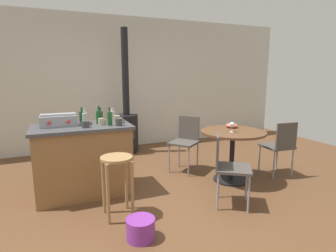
{
  "coord_description": "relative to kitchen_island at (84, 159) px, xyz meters",
  "views": [
    {
      "loc": [
        -1.2,
        -3.08,
        1.55
      ],
      "look_at": [
        0.23,
        0.33,
        0.84
      ],
      "focal_mm": 29.38,
      "sensor_mm": 36.0,
      "label": 1
    }
  ],
  "objects": [
    {
      "name": "folding_chair_left",
      "position": [
        2.82,
        -0.51,
        0.04
      ],
      "size": [
        0.43,
        0.43,
        0.85
      ],
      "color": "#47423D",
      "rests_on": "ground_plane"
    },
    {
      "name": "cup_3",
      "position": [
        0.45,
        -0.04,
        0.5
      ],
      "size": [
        0.12,
        0.08,
        0.11
      ],
      "color": "tan",
      "rests_on": "kitchen_island"
    },
    {
      "name": "bottle_4",
      "position": [
        0.03,
        0.22,
        0.53
      ],
      "size": [
        0.07,
        0.07,
        0.2
      ],
      "color": "#194C23",
      "rests_on": "kitchen_island"
    },
    {
      "name": "bottle_6",
      "position": [
        0.23,
        0.06,
        0.54
      ],
      "size": [
        0.08,
        0.08,
        0.23
      ],
      "color": "#194C23",
      "rests_on": "kitchen_island"
    },
    {
      "name": "cup_0",
      "position": [
        0.44,
        -0.2,
        0.5
      ],
      "size": [
        0.12,
        0.08,
        0.09
      ],
      "color": "#383838",
      "rests_on": "kitchen_island"
    },
    {
      "name": "cup_1",
      "position": [
        0.04,
        -0.17,
        0.49
      ],
      "size": [
        0.13,
        0.09,
        0.08
      ],
      "color": "#383838",
      "rests_on": "kitchen_island"
    },
    {
      "name": "kitchen_island",
      "position": [
        0.0,
        0.0,
        0.0
      ],
      "size": [
        1.22,
        0.7,
        0.91
      ],
      "color": "olive",
      "rests_on": "ground_plane"
    },
    {
      "name": "bottle_5",
      "position": [
        0.33,
        -0.14,
        0.54
      ],
      "size": [
        0.06,
        0.06,
        0.23
      ],
      "color": "#194C23",
      "rests_on": "kitchen_island"
    },
    {
      "name": "bottle_2",
      "position": [
        0.06,
        0.08,
        0.53
      ],
      "size": [
        0.07,
        0.07,
        0.2
      ],
      "color": "#B7B2AD",
      "rests_on": "kitchen_island"
    },
    {
      "name": "bottle_1",
      "position": [
        0.42,
        0.13,
        0.53
      ],
      "size": [
        0.08,
        0.08,
        0.2
      ],
      "color": "#B7B2AD",
      "rests_on": "kitchen_island"
    },
    {
      "name": "bottle_3",
      "position": [
        0.44,
        0.22,
        0.53
      ],
      "size": [
        0.07,
        0.07,
        0.2
      ],
      "color": "maroon",
      "rests_on": "kitchen_island"
    },
    {
      "name": "wood_stove",
      "position": [
        1.0,
        1.65,
        0.12
      ],
      "size": [
        0.44,
        0.45,
        2.4
      ],
      "color": "black",
      "rests_on": "ground_plane"
    },
    {
      "name": "toolbox",
      "position": [
        -0.26,
        0.05,
        0.52
      ],
      "size": [
        0.43,
        0.22,
        0.16
      ],
      "color": "gray",
      "rests_on": "kitchen_island"
    },
    {
      "name": "plastic_bucket",
      "position": [
        0.37,
        -1.28,
        -0.35
      ],
      "size": [
        0.28,
        0.28,
        0.2
      ],
      "primitive_type": "cylinder",
      "color": "purple",
      "rests_on": "ground_plane"
    },
    {
      "name": "serving_bowl",
      "position": [
        2.17,
        -0.18,
        0.32
      ],
      "size": [
        0.18,
        0.18,
        0.07
      ],
      "primitive_type": "ellipsoid",
      "color": "#DB6651",
      "rests_on": "dining_table"
    },
    {
      "name": "bottle_0",
      "position": [
        0.27,
        0.22,
        0.52
      ],
      "size": [
        0.07,
        0.07,
        0.19
      ],
      "color": "black",
      "rests_on": "kitchen_island"
    },
    {
      "name": "ground_plane",
      "position": [
        0.89,
        -0.5,
        -0.46
      ],
      "size": [
        8.8,
        8.8,
        0.0
      ],
      "primitive_type": "plane",
      "color": "brown"
    },
    {
      "name": "back_wall",
      "position": [
        0.89,
        2.18,
        0.89
      ],
      "size": [
        8.0,
        0.1,
        2.7
      ],
      "primitive_type": "cube",
      "color": "beige",
      "rests_on": "ground_plane"
    },
    {
      "name": "folding_chair_near",
      "position": [
        1.61,
        0.27,
        0.06
      ],
      "size": [
        0.56,
        0.56,
        0.87
      ],
      "color": "#47423D",
      "rests_on": "ground_plane"
    },
    {
      "name": "cup_2",
      "position": [
        0.24,
        -0.07,
        0.49
      ],
      "size": [
        0.11,
        0.07,
        0.09
      ],
      "color": "tan",
      "rests_on": "kitchen_island"
    },
    {
      "name": "wine_glass",
      "position": [
        1.97,
        -0.45,
        0.39
      ],
      "size": [
        0.07,
        0.07,
        0.14
      ],
      "color": "silver",
      "rests_on": "dining_table"
    },
    {
      "name": "wooden_stool",
      "position": [
        0.27,
        -0.77,
        0.05
      ],
      "size": [
        0.35,
        0.35,
        0.68
      ],
      "color": "#A37A4C",
      "rests_on": "ground_plane"
    },
    {
      "name": "folding_chair_far",
      "position": [
        1.53,
        -1.0,
        0.05
      ],
      "size": [
        0.56,
        0.56,
        0.86
      ],
      "color": "#47423D",
      "rests_on": "ground_plane"
    },
    {
      "name": "dining_table",
      "position": [
        2.04,
        -0.39,
        0.11
      ],
      "size": [
        0.92,
        0.92,
        0.74
      ],
      "color": "black",
      "rests_on": "ground_plane"
    }
  ]
}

